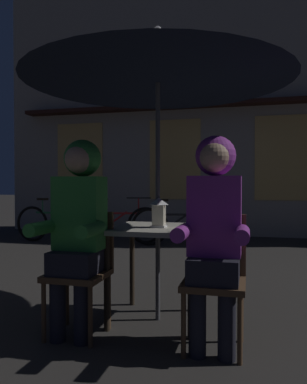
# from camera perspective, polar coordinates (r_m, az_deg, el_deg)

# --- Properties ---
(ground_plane) EXTENTS (60.00, 60.00, 0.00)m
(ground_plane) POSITION_cam_1_polar(r_m,az_deg,el_deg) (3.19, 0.64, -18.55)
(ground_plane) COLOR #2D2B28
(cafe_table) EXTENTS (0.72, 0.72, 0.74)m
(cafe_table) POSITION_cam_1_polar(r_m,az_deg,el_deg) (3.03, 0.64, -7.12)
(cafe_table) COLOR #B2AD9E
(cafe_table) RESTS_ON ground_plane
(patio_umbrella) EXTENTS (2.10, 2.10, 2.31)m
(patio_umbrella) POSITION_cam_1_polar(r_m,az_deg,el_deg) (3.16, 0.65, 19.32)
(patio_umbrella) COLOR #4C4C51
(patio_umbrella) RESTS_ON ground_plane
(lantern) EXTENTS (0.11, 0.11, 0.23)m
(lantern) POSITION_cam_1_polar(r_m,az_deg,el_deg) (2.97, 0.81, -2.97)
(lantern) COLOR white
(lantern) RESTS_ON cafe_table
(chair_left) EXTENTS (0.40, 0.40, 0.87)m
(chair_left) POSITION_cam_1_polar(r_m,az_deg,el_deg) (2.87, -10.67, -10.64)
(chair_left) COLOR #513823
(chair_left) RESTS_ON ground_plane
(chair_right) EXTENTS (0.40, 0.40, 0.87)m
(chair_right) POSITION_cam_1_polar(r_m,az_deg,el_deg) (2.62, 9.16, -11.76)
(chair_right) COLOR #513823
(chair_right) RESTS_ON ground_plane
(person_left_hooded) EXTENTS (0.45, 0.56, 1.40)m
(person_left_hooded) POSITION_cam_1_polar(r_m,az_deg,el_deg) (2.77, -11.19, -3.61)
(person_left_hooded) COLOR black
(person_left_hooded) RESTS_ON ground_plane
(person_right_hooded) EXTENTS (0.45, 0.56, 1.40)m
(person_right_hooded) POSITION_cam_1_polar(r_m,az_deg,el_deg) (2.51, 9.07, -4.09)
(person_right_hooded) COLOR black
(person_right_hooded) RESTS_ON ground_plane
(shopfront_building) EXTENTS (10.00, 0.93, 6.20)m
(shopfront_building) POSITION_cam_1_polar(r_m,az_deg,el_deg) (8.56, 11.12, 14.79)
(shopfront_building) COLOR #9E9389
(shopfront_building) RESTS_ON ground_plane
(bicycle_nearest) EXTENTS (1.68, 0.12, 0.84)m
(bicycle_nearest) POSITION_cam_1_polar(r_m,az_deg,el_deg) (7.27, -14.36, -4.59)
(bicycle_nearest) COLOR black
(bicycle_nearest) RESTS_ON ground_plane
(bicycle_second) EXTENTS (1.67, 0.27, 0.84)m
(bicycle_second) POSITION_cam_1_polar(r_m,az_deg,el_deg) (6.99, -5.43, -4.79)
(bicycle_second) COLOR black
(bicycle_second) RESTS_ON ground_plane
(bicycle_third) EXTENTS (1.66, 0.33, 0.84)m
(bicycle_third) POSITION_cam_1_polar(r_m,az_deg,el_deg) (6.67, 3.80, -5.08)
(bicycle_third) COLOR black
(bicycle_third) RESTS_ON ground_plane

